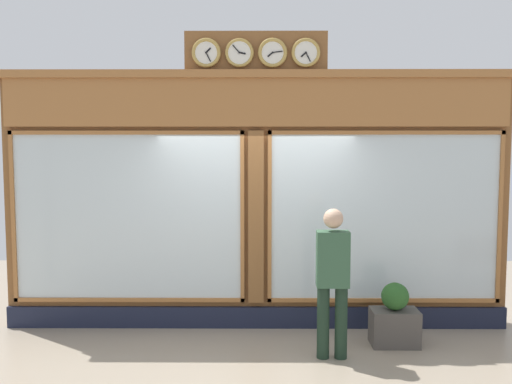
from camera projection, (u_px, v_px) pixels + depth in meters
The scene contains 4 objects.
shop_facade at pixel (256, 199), 7.30m from camera, with size 6.64×0.42×3.82m.
pedestrian at pixel (333, 277), 6.19m from camera, with size 0.37×0.23×1.69m.
planter_box at pixel (394, 327), 6.65m from camera, with size 0.56×0.36×0.43m, color #4C4742.
planter_shrub at pixel (395, 296), 6.62m from camera, with size 0.33×0.33×0.33m, color #285623.
Camera 1 is at (-0.05, 7.14, 2.39)m, focal length 39.14 mm.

